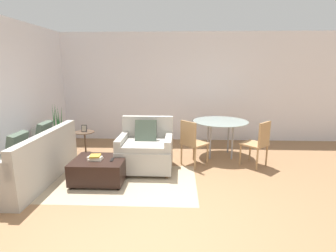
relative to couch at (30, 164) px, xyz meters
name	(u,v)px	position (x,y,z in m)	size (l,w,h in m)	color
ground_plane	(163,211)	(2.29, -0.86, -0.31)	(20.00, 20.00, 0.00)	#936B47
wall_back	(172,88)	(2.29, 2.75, 1.07)	(12.00, 0.06, 2.75)	white
wall_left	(13,96)	(-0.56, 0.64, 1.07)	(0.06, 12.00, 2.75)	white
area_rug	(121,182)	(1.52, 0.00, -0.31)	(2.53, 1.56, 0.01)	tan
couch	(30,164)	(0.00, 0.00, 0.00)	(0.88, 2.02, 0.93)	#B2ADA3
armchair	(146,150)	(1.87, 0.62, 0.06)	(0.99, 0.89, 0.96)	#B2ADA3
ottoman	(99,169)	(1.16, 0.03, -0.09)	(0.86, 0.72, 0.39)	black
book_stack	(95,158)	(1.11, 0.01, 0.12)	(0.25, 0.19, 0.08)	beige
tv_remote_primary	(112,160)	(1.39, 0.01, 0.09)	(0.05, 0.16, 0.01)	black
potted_plant	(60,142)	(-0.15, 1.43, -0.04)	(0.35, 0.35, 1.14)	brown
side_table	(85,138)	(0.41, 1.46, 0.05)	(0.44, 0.44, 0.51)	#4C3828
picture_frame	(84,128)	(0.41, 1.46, 0.27)	(0.12, 0.06, 0.15)	black
dining_table	(220,125)	(3.38, 1.47, 0.38)	(1.17, 1.17, 0.77)	#8C9E99
dining_chair_near_left	(192,140)	(2.74, 0.83, 0.21)	(0.59, 0.59, 0.90)	tan
dining_chair_near_right	(259,141)	(4.01, 0.83, 0.21)	(0.59, 0.59, 0.90)	tan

